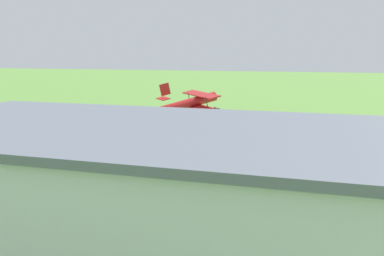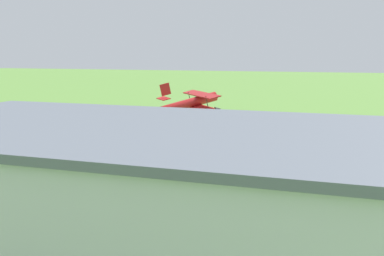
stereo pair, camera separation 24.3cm
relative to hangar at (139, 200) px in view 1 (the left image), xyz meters
name	(u,v)px [view 1 (the left image)]	position (x,y,z in m)	size (l,w,h in m)	color
ground_plane	(273,143)	(-1.56, -35.29, -3.66)	(400.00, 400.00, 0.00)	#568438
hangar	(139,200)	(0.00, 0.00, 0.00)	(26.54, 15.22, 7.31)	silver
biplane	(191,103)	(7.32, -31.41, 1.25)	(7.84, 7.85, 4.16)	#B21E1E
car_green	(374,192)	(-11.60, -14.89, -2.87)	(2.23, 4.77, 1.50)	#1E6B38
car_blue	(159,170)	(5.22, -15.98, -2.81)	(2.42, 4.17, 1.65)	#23389E
car_silver	(84,168)	(11.74, -14.98, -2.81)	(2.17, 4.03, 1.64)	#B7B7BC
person_crossing_taxiway	(229,170)	(-0.19, -18.30, -2.89)	(0.49, 0.49, 1.56)	#72338C
person_by_parked_cars	(88,158)	(13.43, -18.63, -2.84)	(0.52, 0.52, 1.65)	#33723F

